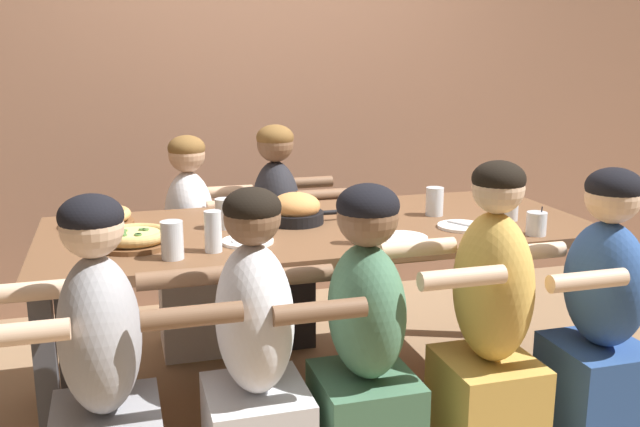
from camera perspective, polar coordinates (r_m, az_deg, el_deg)
The scene contains 25 objects.
ground_plane at distance 3.22m, azimuth 0.00°, elevation -14.54°, with size 18.00×18.00×0.00m, color #896B4C.
restaurant_back_panel at distance 4.22m, azimuth -5.49°, elevation 14.56°, with size 10.00×0.06×3.20m, color #9E7056.
dining_table at distance 2.96m, azimuth 0.00°, elevation -2.41°, with size 2.23×0.94×0.78m.
pizza_board_main at distance 2.71m, azimuth -14.60°, elevation -1.90°, with size 0.28×0.28×0.06m.
pizza_board_second at distance 3.06m, azimuth -17.32°, elevation -0.32°, with size 0.29×0.29×0.07m.
skillet_bowl at distance 2.96m, azimuth -1.94°, elevation 0.28°, with size 0.34×0.23×0.13m.
empty_plate_a at distance 2.74m, azimuth 6.60°, elevation -1.96°, with size 0.19×0.19×0.02m.
empty_plate_b at distance 2.69m, azimuth -5.81°, elevation -2.22°, with size 0.20×0.20×0.02m.
empty_plate_c at distance 2.95m, azimuth 11.24°, elevation -1.00°, with size 0.19×0.19×0.02m.
empty_plate_d at distance 3.16m, azimuth -7.25°, elevation 0.07°, with size 0.18×0.18×0.02m.
cocktail_glass_blue at distance 2.90m, azimuth 16.92°, elevation -0.86°, with size 0.08×0.08×0.11m.
drinking_glass_a at distance 3.14m, azimuth 9.15°, elevation 0.87°, with size 0.08×0.08×0.12m.
drinking_glass_b at distance 2.57m, azimuth -8.55°, elevation -1.43°, with size 0.06×0.06×0.15m.
drinking_glass_c at distance 2.90m, azimuth -7.65°, elevation -0.15°, with size 0.08×0.08×0.12m.
drinking_glass_d at distance 3.21m, azimuth 3.78°, elevation 1.12°, with size 0.06×0.06×0.11m.
drinking_glass_e at distance 3.12m, azimuth 15.02°, elevation 0.30°, with size 0.06×0.06×0.11m.
drinking_glass_f at distance 2.52m, azimuth -11.74°, elevation -2.28°, with size 0.08×0.08×0.13m.
drinking_glass_g at distance 2.66m, azimuth 3.59°, elevation -1.24°, with size 0.06×0.06×0.13m.
diner_near_left at distance 2.28m, azimuth -17.00°, elevation -13.47°, with size 0.51×0.40×1.10m.
diner_far_midleft at distance 3.58m, azimuth -10.21°, elevation -3.34°, with size 0.51×0.40×1.09m.
diner_near_right at distance 2.81m, azimuth 21.46°, elevation -8.54°, with size 0.51×0.40×1.09m.
diner_near_center at distance 2.40m, azimuth 3.57°, elevation -11.48°, with size 0.51×0.40×1.08m.
diner_far_center at distance 3.64m, azimuth -3.43°, elevation -2.53°, with size 0.51×0.40×1.12m.
diner_near_midright at distance 2.57m, azimuth 13.32°, elevation -9.74°, with size 0.51×0.40×1.14m.
diner_near_midleft at distance 2.31m, azimuth -5.27°, elevation -12.68°, with size 0.51×0.40×1.09m.
Camera 1 is at (-0.79, -2.73, 1.50)m, focal length 40.00 mm.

